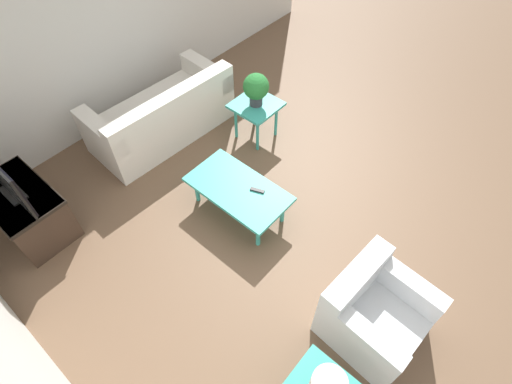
# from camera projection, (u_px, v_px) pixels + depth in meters

# --- Properties ---
(ground_plane) EXTENTS (14.00, 14.00, 0.00)m
(ground_plane) POSITION_uv_depth(u_px,v_px,m) (305.00, 203.00, 4.82)
(ground_plane) COLOR brown
(wall_back) EXTENTS (7.20, 0.12, 2.70)m
(wall_back) POSITION_uv_depth(u_px,v_px,m) (13.00, 377.00, 2.32)
(wall_back) COLOR silver
(wall_back) RESTS_ON ground_plane
(wall_right) EXTENTS (0.12, 7.20, 2.70)m
(wall_right) POSITION_uv_depth(u_px,v_px,m) (120.00, 11.00, 5.03)
(wall_right) COLOR silver
(wall_right) RESTS_ON ground_plane
(sofa) EXTENTS (0.99, 1.95, 0.82)m
(sofa) POSITION_uv_depth(u_px,v_px,m) (163.00, 116.00, 5.34)
(sofa) COLOR silver
(sofa) RESTS_ON ground_plane
(armchair) EXTENTS (0.86, 0.86, 0.79)m
(armchair) POSITION_uv_depth(u_px,v_px,m) (372.00, 312.00, 3.63)
(armchair) COLOR silver
(armchair) RESTS_ON ground_plane
(coffee_table) EXTENTS (1.16, 0.63, 0.41)m
(coffee_table) POSITION_uv_depth(u_px,v_px,m) (238.00, 190.00, 4.47)
(coffee_table) COLOR teal
(coffee_table) RESTS_ON ground_plane
(side_table_plant) EXTENTS (0.56, 0.56, 0.55)m
(side_table_plant) POSITION_uv_depth(u_px,v_px,m) (256.00, 109.00, 5.20)
(side_table_plant) COLOR teal
(side_table_plant) RESTS_ON ground_plane
(tv_stand_chest) EXTENTS (0.98, 0.61, 0.61)m
(tv_stand_chest) POSITION_uv_depth(u_px,v_px,m) (26.00, 210.00, 4.35)
(tv_stand_chest) COLOR #38281E
(tv_stand_chest) RESTS_ON ground_plane
(television) EXTENTS (0.98, 0.16, 0.57)m
(television) POSITION_uv_depth(u_px,v_px,m) (0.00, 176.00, 3.90)
(television) COLOR black
(television) RESTS_ON tv_stand_chest
(potted_plant) EXTENTS (0.33, 0.33, 0.44)m
(potted_plant) POSITION_uv_depth(u_px,v_px,m) (256.00, 88.00, 4.94)
(potted_plant) COLOR #333338
(potted_plant) RESTS_ON side_table_plant
(remote_control) EXTENTS (0.16, 0.10, 0.02)m
(remote_control) POSITION_uv_depth(u_px,v_px,m) (257.00, 190.00, 4.40)
(remote_control) COLOR black
(remote_control) RESTS_ON coffee_table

